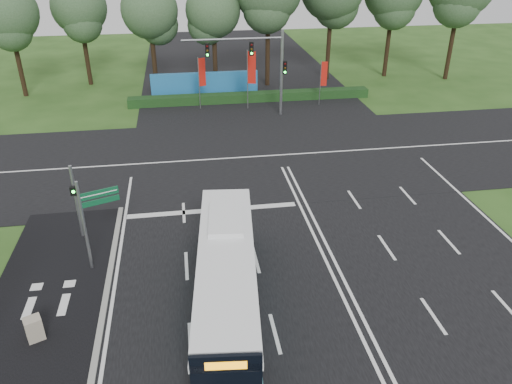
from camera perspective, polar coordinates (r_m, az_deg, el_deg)
The scene contains 15 objects.
ground at distance 24.77m, azimuth 7.59°, elevation -7.04°, with size 120.00×120.00×0.00m, color #284B19.
road_main at distance 24.76m, azimuth 7.60°, elevation -7.00°, with size 20.00×120.00×0.04m, color black.
road_cross at distance 34.95m, azimuth 2.33°, elevation 4.19°, with size 120.00×14.00×0.05m, color black.
bike_path at distance 22.47m, azimuth -23.33°, elevation -13.63°, with size 5.00×18.00×0.06m, color black.
kerb_strip at distance 21.91m, azimuth -17.14°, elevation -13.45°, with size 0.25×18.00×0.12m, color gray.
city_bus at distance 20.45m, azimuth -3.36°, elevation -9.88°, with size 3.36×11.07×3.13m.
pedestrian_signal at distance 26.27m, azimuth -19.88°, elevation -0.81°, with size 0.32×0.44×4.02m.
street_sign at distance 23.38m, azimuth -18.36°, elevation -2.45°, with size 1.68×0.69×4.55m.
utility_cabinet at distance 21.53m, azimuth -24.01°, elevation -14.13°, with size 0.62×0.52×1.04m, color #A59985.
banner_flag_left at distance 44.01m, azimuth -6.27°, elevation 13.11°, with size 0.64×0.26×4.50m.
banner_flag_mid at distance 43.54m, azimuth -0.63°, elevation 13.61°, with size 0.73×0.25×5.10m.
banner_flag_right at distance 45.16m, azimuth 7.68°, elevation 12.98°, with size 0.58×0.10×3.96m.
traffic_light_gantry at distance 41.48m, azimuth 0.47°, elevation 14.82°, with size 8.41×0.28×7.00m.
hedge at distance 46.38m, azimuth -0.61°, elevation 10.79°, with size 22.00×1.20×0.80m, color #123313.
blue_hoarding at distance 48.21m, azimuth -5.87°, elevation 12.18°, with size 10.00×0.30×2.20m, color #206DAE.
Camera 1 is at (-6.27, -19.36, 14.12)m, focal length 35.00 mm.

